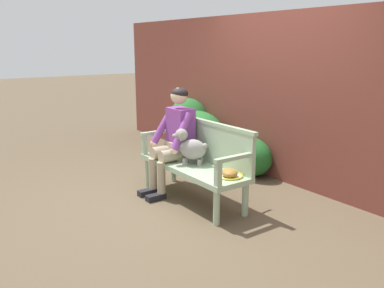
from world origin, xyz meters
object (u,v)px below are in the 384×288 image
object	(u,v)px
person_seated	(175,137)
dog_on_bench	(190,147)
garden_bench	(192,169)
tennis_racket	(231,175)
baseball_glove	(230,173)

from	to	relation	value
person_seated	dog_on_bench	world-z (taller)	person_seated
garden_bench	tennis_racket	xyz separation A→B (m)	(0.59, 0.10, 0.07)
garden_bench	baseball_glove	xyz separation A→B (m)	(0.60, 0.07, 0.10)
dog_on_bench	baseball_glove	bearing A→B (deg)	6.76
tennis_racket	baseball_glove	size ratio (longest dim) A/B	2.60
person_seated	baseball_glove	size ratio (longest dim) A/B	5.94
garden_bench	dog_on_bench	xyz separation A→B (m)	(-0.03, -0.01, 0.27)
person_seated	tennis_racket	bearing A→B (deg)	7.07
person_seated	dog_on_bench	bearing A→B (deg)	0.85
person_seated	dog_on_bench	size ratio (longest dim) A/B	3.09
dog_on_bench	tennis_racket	world-z (taller)	dog_on_bench
tennis_racket	baseball_glove	xyz separation A→B (m)	(0.01, -0.04, 0.04)
person_seated	garden_bench	bearing A→B (deg)	2.37
person_seated	baseball_glove	distance (m)	0.97
dog_on_bench	tennis_racket	distance (m)	0.66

